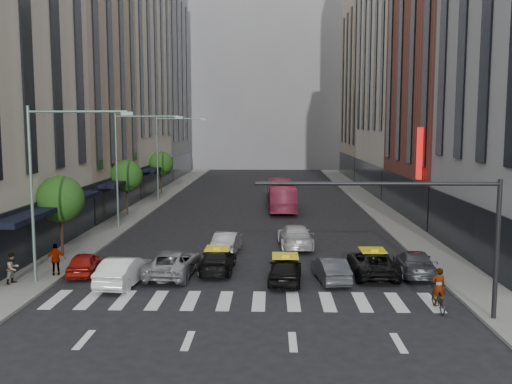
# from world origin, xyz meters

# --- Properties ---
(ground) EXTENTS (160.00, 160.00, 0.00)m
(ground) POSITION_xyz_m (0.00, 0.00, 0.00)
(ground) COLOR black
(ground) RESTS_ON ground
(sidewalk_left) EXTENTS (3.00, 96.00, 0.15)m
(sidewalk_left) POSITION_xyz_m (-11.50, 30.00, 0.07)
(sidewalk_left) COLOR slate
(sidewalk_left) RESTS_ON ground
(sidewalk_right) EXTENTS (3.00, 96.00, 0.15)m
(sidewalk_right) POSITION_xyz_m (11.50, 30.00, 0.07)
(sidewalk_right) COLOR slate
(sidewalk_right) RESTS_ON ground
(building_left_b) EXTENTS (8.00, 16.00, 24.00)m
(building_left_b) POSITION_xyz_m (-17.00, 28.00, 12.00)
(building_left_b) COLOR tan
(building_left_b) RESTS_ON ground
(building_left_c) EXTENTS (8.00, 20.00, 36.00)m
(building_left_c) POSITION_xyz_m (-17.00, 46.00, 18.00)
(building_left_c) COLOR beige
(building_left_c) RESTS_ON ground
(building_left_d) EXTENTS (8.00, 18.00, 30.00)m
(building_left_d) POSITION_xyz_m (-17.00, 65.00, 15.00)
(building_left_d) COLOR gray
(building_left_d) RESTS_ON ground
(building_right_b) EXTENTS (8.00, 18.00, 26.00)m
(building_right_b) POSITION_xyz_m (17.00, 27.00, 13.00)
(building_right_b) COLOR brown
(building_right_b) RESTS_ON ground
(building_right_c) EXTENTS (8.00, 20.00, 40.00)m
(building_right_c) POSITION_xyz_m (17.00, 46.00, 20.00)
(building_right_c) COLOR beige
(building_right_c) RESTS_ON ground
(building_right_d) EXTENTS (8.00, 18.00, 28.00)m
(building_right_d) POSITION_xyz_m (17.00, 65.00, 14.00)
(building_right_d) COLOR tan
(building_right_d) RESTS_ON ground
(building_far) EXTENTS (30.00, 10.00, 36.00)m
(building_far) POSITION_xyz_m (0.00, 85.00, 18.00)
(building_far) COLOR gray
(building_far) RESTS_ON ground
(tree_near) EXTENTS (2.88, 2.88, 4.95)m
(tree_near) POSITION_xyz_m (-11.80, 10.00, 3.65)
(tree_near) COLOR black
(tree_near) RESTS_ON sidewalk_left
(tree_mid) EXTENTS (2.88, 2.88, 4.95)m
(tree_mid) POSITION_xyz_m (-11.80, 26.00, 3.65)
(tree_mid) COLOR black
(tree_mid) RESTS_ON sidewalk_left
(tree_far) EXTENTS (2.88, 2.88, 4.95)m
(tree_far) POSITION_xyz_m (-11.80, 42.00, 3.65)
(tree_far) COLOR black
(tree_far) RESTS_ON sidewalk_left
(streetlamp_near) EXTENTS (5.38, 0.25, 9.00)m
(streetlamp_near) POSITION_xyz_m (-10.04, 4.00, 5.90)
(streetlamp_near) COLOR gray
(streetlamp_near) RESTS_ON sidewalk_left
(streetlamp_mid) EXTENTS (5.38, 0.25, 9.00)m
(streetlamp_mid) POSITION_xyz_m (-10.04, 20.00, 5.90)
(streetlamp_mid) COLOR gray
(streetlamp_mid) RESTS_ON sidewalk_left
(streetlamp_far) EXTENTS (5.38, 0.25, 9.00)m
(streetlamp_far) POSITION_xyz_m (-10.04, 36.00, 5.90)
(streetlamp_far) COLOR gray
(streetlamp_far) RESTS_ON sidewalk_left
(traffic_signal) EXTENTS (10.10, 0.20, 6.00)m
(traffic_signal) POSITION_xyz_m (7.69, -1.00, 4.47)
(traffic_signal) COLOR black
(traffic_signal) RESTS_ON ground
(liberty_sign) EXTENTS (0.30, 0.70, 4.00)m
(liberty_sign) POSITION_xyz_m (12.60, 20.00, 6.00)
(liberty_sign) COLOR red
(liberty_sign) RESTS_ON ground
(car_red) EXTENTS (1.87, 3.79, 1.24)m
(car_red) POSITION_xyz_m (-9.10, 6.02, 0.62)
(car_red) COLOR #9B140E
(car_red) RESTS_ON ground
(car_white_front) EXTENTS (2.09, 4.66, 1.48)m
(car_white_front) POSITION_xyz_m (-6.40, 4.04, 0.74)
(car_white_front) COLOR silver
(car_white_front) RESTS_ON ground
(car_silver) EXTENTS (2.70, 5.27, 1.42)m
(car_silver) POSITION_xyz_m (-4.18, 5.83, 0.71)
(car_silver) COLOR #97979C
(car_silver) RESTS_ON ground
(taxi_left) EXTENTS (1.94, 4.56, 1.31)m
(taxi_left) POSITION_xyz_m (-1.83, 6.81, 0.66)
(taxi_left) COLOR black
(taxi_left) RESTS_ON ground
(taxi_center) EXTENTS (1.94, 4.24, 1.41)m
(taxi_center) POSITION_xyz_m (1.90, 4.66, 0.70)
(taxi_center) COLOR black
(taxi_center) RESTS_ON ground
(car_grey_mid) EXTENTS (1.87, 4.08, 1.29)m
(car_grey_mid) POSITION_xyz_m (4.30, 5.03, 0.65)
(car_grey_mid) COLOR #383A3E
(car_grey_mid) RESTS_ON ground
(taxi_right) EXTENTS (2.31, 4.99, 1.38)m
(taxi_right) POSITION_xyz_m (6.70, 6.25, 0.69)
(taxi_right) COLOR black
(taxi_right) RESTS_ON ground
(car_grey_curb) EXTENTS (2.28, 4.77, 1.34)m
(car_grey_curb) POSITION_xyz_m (9.04, 6.47, 0.67)
(car_grey_curb) COLOR #3D4044
(car_grey_curb) RESTS_ON ground
(car_row2_left) EXTENTS (1.83, 4.26, 1.37)m
(car_row2_left) POSITION_xyz_m (-1.67, 11.73, 0.68)
(car_row2_left) COLOR #A2A2A8
(car_row2_left) RESTS_ON ground
(car_row2_right) EXTENTS (2.44, 5.39, 1.53)m
(car_row2_right) POSITION_xyz_m (2.77, 13.38, 0.77)
(car_row2_right) COLOR silver
(car_row2_right) RESTS_ON ground
(bus) EXTENTS (2.76, 10.46, 2.89)m
(bus) POSITION_xyz_m (2.10, 30.39, 1.45)
(bus) COLOR #BE385D
(bus) RESTS_ON ground
(motorcycle) EXTENTS (0.66, 1.89, 0.99)m
(motorcycle) POSITION_xyz_m (8.58, 0.37, 0.50)
(motorcycle) COLOR black
(motorcycle) RESTS_ON ground
(rider) EXTENTS (0.61, 0.40, 1.68)m
(rider) POSITION_xyz_m (8.58, 0.37, 1.83)
(rider) COLOR gray
(rider) RESTS_ON motorcycle
(pedestrian_near) EXTENTS (0.81, 0.92, 1.58)m
(pedestrian_near) POSITION_xyz_m (-11.99, 3.62, 0.94)
(pedestrian_near) COLOR gray
(pedestrian_near) RESTS_ON sidewalk_left
(pedestrian_far) EXTENTS (1.09, 0.77, 1.72)m
(pedestrian_far) POSITION_xyz_m (-10.40, 5.30, 1.01)
(pedestrian_far) COLOR gray
(pedestrian_far) RESTS_ON sidewalk_left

